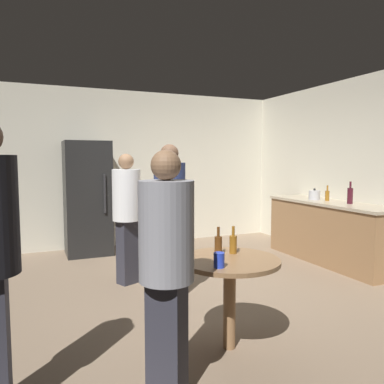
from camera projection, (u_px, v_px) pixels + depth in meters
ground_plane at (196, 293)px, 4.47m from camera, size 5.20×5.20×0.10m
wall_back at (137, 169)px, 6.76m from camera, size 5.32×0.06×2.70m
wall_side_right at (366, 171)px, 5.38m from camera, size 0.06×5.20×2.70m
refrigerator at (88, 198)px, 6.04m from camera, size 0.70×0.68×1.80m
kitchen_counter at (330, 232)px, 5.59m from camera, size 0.64×2.15×0.90m
kettle at (314, 195)px, 5.80m from camera, size 0.24×0.17×0.18m
wine_bottle_on_counter at (350, 195)px, 5.27m from camera, size 0.08×0.08×0.31m
beer_bottle_on_counter at (327, 195)px, 5.65m from camera, size 0.06×0.06×0.23m
foreground_table at (230, 271)px, 3.02m from camera, size 0.80×0.80×0.73m
beer_bottle_amber at (233, 244)px, 3.17m from camera, size 0.06×0.06×0.23m
beer_bottle_brown at (218, 244)px, 3.14m from camera, size 0.06×0.06×0.23m
plastic_cup_blue at (219, 260)px, 2.76m from camera, size 0.08×0.08×0.11m
person_in_gray_shirt at (166, 258)px, 2.32m from camera, size 0.48×0.48×1.58m
person_in_white_shirt at (127, 209)px, 4.59m from camera, size 0.45×0.45×1.58m
person_in_navy_shirt at (170, 209)px, 4.09m from camera, size 0.37×0.37×1.68m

